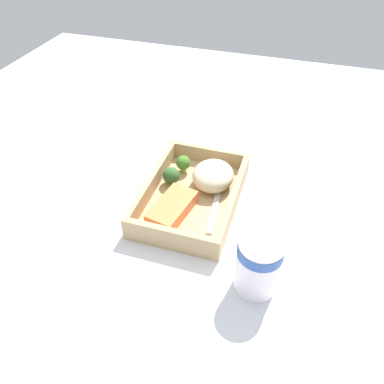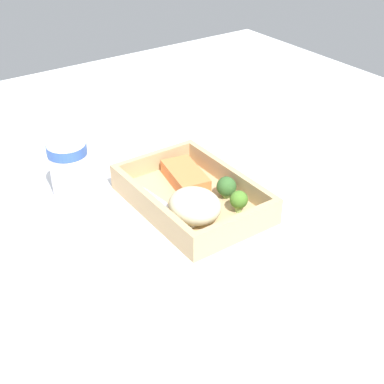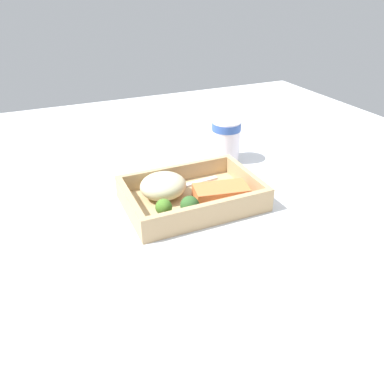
# 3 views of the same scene
# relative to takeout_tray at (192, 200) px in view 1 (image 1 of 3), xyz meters

# --- Properties ---
(ground_plane) EXTENTS (1.60, 1.60, 0.02)m
(ground_plane) POSITION_rel_takeout_tray_xyz_m (0.00, 0.00, -0.02)
(ground_plane) COLOR silver
(takeout_tray) EXTENTS (0.27, 0.18, 0.01)m
(takeout_tray) POSITION_rel_takeout_tray_xyz_m (0.00, 0.00, 0.00)
(takeout_tray) COLOR tan
(takeout_tray) RESTS_ON ground_plane
(tray_rim) EXTENTS (0.27, 0.18, 0.04)m
(tray_rim) POSITION_rel_takeout_tray_xyz_m (0.00, 0.00, 0.02)
(tray_rim) COLOR tan
(tray_rim) RESTS_ON takeout_tray
(salmon_fillet) EXTENTS (0.12, 0.08, 0.03)m
(salmon_fillet) POSITION_rel_takeout_tray_xyz_m (-0.05, 0.02, 0.02)
(salmon_fillet) COLOR orange
(salmon_fillet) RESTS_ON takeout_tray
(mashed_potatoes) EXTENTS (0.09, 0.08, 0.05)m
(mashed_potatoes) POSITION_rel_takeout_tray_xyz_m (0.05, -0.03, 0.03)
(mashed_potatoes) COLOR beige
(mashed_potatoes) RESTS_ON takeout_tray
(broccoli_floret_1) EXTENTS (0.03, 0.03, 0.04)m
(broccoli_floret_1) POSITION_rel_takeout_tray_xyz_m (0.08, 0.04, 0.03)
(broccoli_floret_1) COLOR #80A356
(broccoli_floret_1) RESTS_ON takeout_tray
(broccoli_floret_2) EXTENTS (0.04, 0.04, 0.04)m
(broccoli_floret_2) POSITION_rel_takeout_tray_xyz_m (0.03, 0.05, 0.03)
(broccoli_floret_2) COLOR #749A50
(broccoli_floret_2) RESTS_ON takeout_tray
(fork) EXTENTS (0.16, 0.03, 0.00)m
(fork) POSITION_rel_takeout_tray_xyz_m (0.00, -0.05, 0.01)
(fork) COLOR silver
(fork) RESTS_ON takeout_tray
(paper_cup) EXTENTS (0.07, 0.07, 0.10)m
(paper_cup) POSITION_rel_takeout_tray_xyz_m (-0.16, -0.16, 0.05)
(paper_cup) COLOR white
(paper_cup) RESTS_ON ground_plane
(receipt_slip) EXTENTS (0.13, 0.16, 0.00)m
(receipt_slip) POSITION_rel_takeout_tray_xyz_m (0.03, 0.23, -0.00)
(receipt_slip) COLOR white
(receipt_slip) RESTS_ON ground_plane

